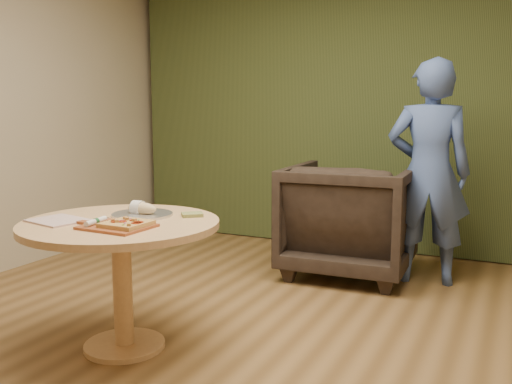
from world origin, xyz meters
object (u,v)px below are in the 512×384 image
at_px(pizza_paddle, 116,226).
at_px(person_standing, 429,173).
at_px(flatbread_pizza, 126,224).
at_px(cutlery_roll, 96,221).
at_px(serving_tray, 142,215).
at_px(armchair, 350,214).
at_px(bread_roll, 141,208).
at_px(pedestal_table, 121,245).

relative_size(pizza_paddle, person_standing, 0.26).
distance_m(flatbread_pizza, cutlery_roll, 0.18).
bearing_deg(serving_tray, pizza_paddle, -77.34).
height_order(armchair, person_standing, person_standing).
bearing_deg(pizza_paddle, serving_tray, 105.32).
xyz_separation_m(cutlery_roll, armchair, (0.78, 2.17, -0.27)).
bearing_deg(bread_roll, person_standing, 54.04).
xyz_separation_m(pedestal_table, flatbread_pizza, (0.16, -0.14, 0.17)).
relative_size(cutlery_roll, bread_roll, 1.03).
height_order(serving_tray, armchair, armchair).
xyz_separation_m(pizza_paddle, cutlery_roll, (-0.11, -0.02, 0.02)).
bearing_deg(armchair, person_standing, -176.95).
distance_m(serving_tray, person_standing, 2.31).
distance_m(pizza_paddle, bread_roll, 0.35).
xyz_separation_m(pedestal_table, armchair, (0.76, 2.00, -0.10)).
xyz_separation_m(pedestal_table, pizza_paddle, (0.09, -0.15, 0.15)).
distance_m(pizza_paddle, serving_tray, 0.35).
height_order(pizza_paddle, bread_roll, bread_roll).
bearing_deg(flatbread_pizza, bread_roll, 114.58).
xyz_separation_m(pedestal_table, person_standing, (1.36, 2.05, 0.27)).
height_order(pizza_paddle, flatbread_pizza, flatbread_pizza).
distance_m(serving_tray, armchair, 1.97).
relative_size(pizza_paddle, bread_roll, 2.34).
bearing_deg(person_standing, pizza_paddle, 50.92).
xyz_separation_m(bread_roll, person_standing, (1.36, 1.87, 0.08)).
xyz_separation_m(cutlery_roll, bread_roll, (0.03, 0.36, 0.01)).
distance_m(flatbread_pizza, armchair, 2.24).
relative_size(pizza_paddle, armchair, 0.44).
relative_size(bread_roll, person_standing, 0.11).
distance_m(pedestal_table, serving_tray, 0.24).
distance_m(pedestal_table, person_standing, 2.48).
bearing_deg(flatbread_pizza, cutlery_roll, -169.67).
relative_size(cutlery_roll, armchair, 0.19).
relative_size(serving_tray, armchair, 0.35).
height_order(serving_tray, bread_roll, bread_roll).
relative_size(cutlery_roll, person_standing, 0.11).
height_order(pizza_paddle, person_standing, person_standing).
height_order(flatbread_pizza, armchair, armchair).
relative_size(bread_roll, armchair, 0.19).
height_order(pedestal_table, armchair, armchair).
relative_size(flatbread_pizza, serving_tray, 0.65).
distance_m(pedestal_table, bread_roll, 0.26).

